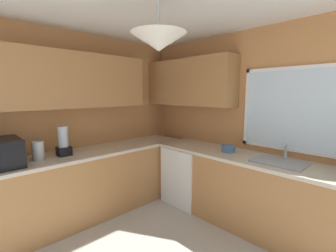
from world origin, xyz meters
name	(u,v)px	position (x,y,z in m)	size (l,w,h in m)	color
room_shell	(148,82)	(-0.76, 0.51, 1.77)	(3.66, 3.42, 2.52)	#C6844C
counter_run_left	(87,184)	(-1.46, 0.00, 0.44)	(0.65, 3.03, 0.88)	#AD7542
counter_run_back	(254,193)	(0.21, 1.34, 0.44)	(2.75, 0.65, 0.88)	#AD7542
dishwasher	(189,174)	(-0.80, 1.31, 0.42)	(0.60, 0.60, 0.84)	white
microwave	(1,153)	(-1.46, -0.89, 1.03)	(0.48, 0.36, 0.29)	black
kettle	(38,151)	(-1.44, -0.55, 0.99)	(0.13, 0.13, 0.22)	#B7B7BC
sink_assembly	(280,161)	(0.49, 1.34, 0.89)	(0.53, 0.40, 0.19)	#9EA0A5
bowl	(228,149)	(-0.16, 1.34, 0.93)	(0.17, 0.17, 0.09)	#4C7099
blender_appliance	(63,142)	(-1.46, -0.26, 1.04)	(0.15, 0.15, 0.36)	black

